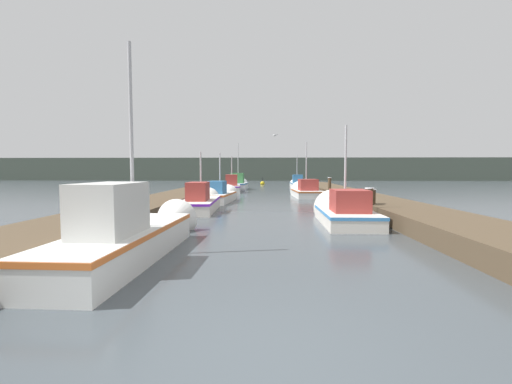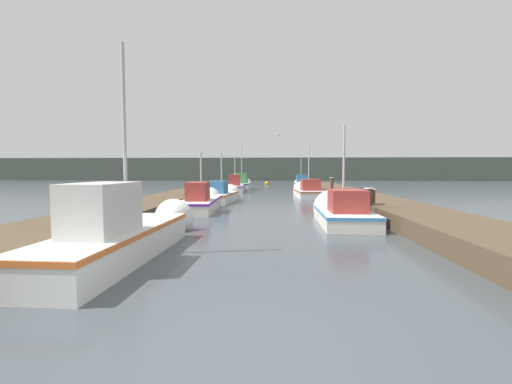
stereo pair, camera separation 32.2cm
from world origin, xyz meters
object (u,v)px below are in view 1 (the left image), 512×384
Objects in this scene: mooring_piling_0 at (329,188)px; fishing_boat_5 at (232,187)px; fishing_boat_2 at (202,201)px; fishing_boat_7 at (297,184)px; fishing_boat_3 at (221,195)px; fishing_boat_4 at (305,191)px; fishing_boat_6 at (238,184)px; mooring_piling_1 at (371,203)px; fishing_boat_1 at (342,211)px; mooring_piling_2 at (369,203)px; seagull_lead at (274,135)px; fishing_boat_0 at (137,232)px; channel_buoy at (262,183)px; mooring_piling_3 at (128,215)px.

fishing_boat_5 is at bearing 134.12° from mooring_piling_0.
fishing_boat_2 is 21.88m from fishing_boat_7.
fishing_boat_3 is 7.08m from mooring_piling_0.
fishing_boat_4 is 10.58m from fishing_boat_6.
fishing_boat_6 reaches higher than mooring_piling_1.
fishing_boat_1 is at bearing -90.76° from fishing_boat_7.
mooring_piling_2 is (-0.07, -8.89, -0.11)m from mooring_piling_0.
fishing_boat_6 reaches higher than seagull_lead.
fishing_boat_0 is 1.18× the size of fishing_boat_5.
fishing_boat_4 is at bearing 96.48° from mooring_piling_2.
fishing_boat_7 is at bearing 93.16° from mooring_piling_0.
fishing_boat_4 is 12.80m from fishing_boat_7.
fishing_boat_6 is 9.96m from seagull_lead.
mooring_piling_2 is at bearing -41.88° from fishing_boat_3.
mooring_piling_2 is at bearing -81.52° from channel_buoy.
mooring_piling_0 is 14.75m from mooring_piling_3.
fishing_boat_2 is 9.37m from mooring_piling_0.
fishing_boat_2 is 4.87× the size of mooring_piling_1.
fishing_boat_0 is 8.76m from fishing_boat_2.
fishing_boat_1 is 0.85× the size of fishing_boat_2.
mooring_piling_1 reaches higher than mooring_piling_3.
mooring_piling_0 is at bearing 66.15° from fishing_boat_0.
fishing_boat_2 is at bearing -140.31° from mooring_piling_0.
fishing_boat_2 is (-0.18, 8.76, -0.11)m from fishing_boat_0.
fishing_boat_0 is 1.33× the size of fishing_boat_4.
fishing_boat_6 is at bearing 108.82° from mooring_piling_2.
fishing_boat_1 reaches higher than fishing_boat_2.
fishing_boat_0 is 5.99× the size of channel_buoy.
fishing_boat_1 is (5.77, 5.12, -0.14)m from fishing_boat_0.
fishing_boat_0 is 1.27× the size of fishing_boat_6.
fishing_boat_2 is at bearing 92.80° from fishing_boat_0.
fishing_boat_1 reaches higher than mooring_piling_0.
fishing_boat_3 is 10.55m from mooring_piling_3.
fishing_boat_0 reaches higher than fishing_boat_5.
fishing_boat_1 is 11.78m from fishing_boat_4.
fishing_boat_4 is (5.89, 8.14, -0.01)m from fishing_boat_2.
fishing_boat_7 is at bearing 74.77° from fishing_boat_3.
fishing_boat_5 reaches higher than mooring_piling_3.
channel_buoy is (-4.83, 30.39, -0.42)m from mooring_piling_1.
fishing_boat_1 is at bearing -140.31° from mooring_piling_1.
mooring_piling_3 is at bearing -158.79° from fishing_boat_1.
fishing_boat_7 is 7.99m from channel_buoy.
mooring_piling_1 is 1.05× the size of mooring_piling_3.
channel_buoy is (2.37, 36.69, -0.34)m from fishing_boat_0.
fishing_boat_4 reaches higher than mooring_piling_3.
fishing_boat_7 is 4.33× the size of mooring_piling_1.
fishing_boat_1 is at bearing -83.85° from channel_buoy.
fishing_boat_7 is at bearing 84.52° from fishing_boat_4.
fishing_boat_7 is at bearing -61.28° from channel_buoy.
channel_buoy is at bearing 96.33° from fishing_boat_4.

